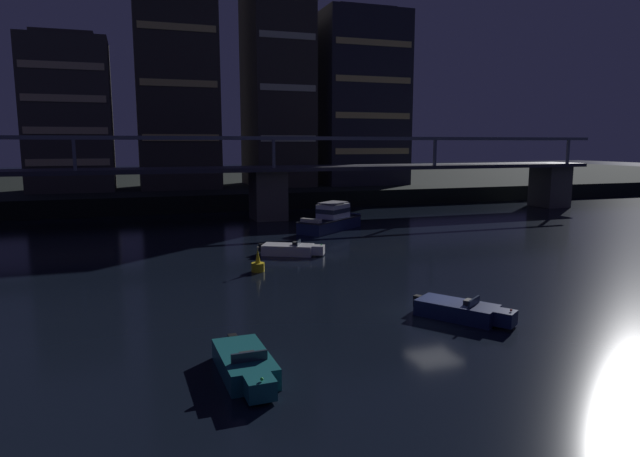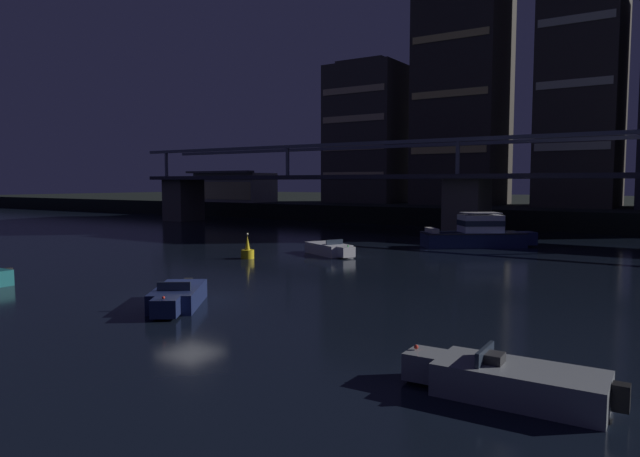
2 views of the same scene
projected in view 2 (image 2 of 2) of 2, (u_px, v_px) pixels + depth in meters
The scene contains 12 objects.
ground_plane at pixel (190, 299), 25.40m from camera, with size 400.00×400.00×0.00m, color black.
far_riverbank at pixel (560, 207), 96.40m from camera, with size 240.00×80.00×2.20m, color black.
river_bridge at pixel (467, 190), 56.06m from camera, with size 85.27×6.40×9.38m.
tower_west_low at pixel (367, 134), 84.66m from camera, with size 10.82×8.73×20.69m.
tower_west_tall at pixel (463, 70), 77.04m from camera, with size 11.01×10.77×36.52m.
tower_central at pixel (584, 60), 69.55m from camera, with size 8.83×13.22×36.09m.
waterfront_pavilion at pixel (235, 187), 88.29m from camera, with size 12.40×7.40×4.70m.
cabin_cruiser_near_left at pixel (477, 234), 45.86m from camera, with size 8.45×7.28×2.79m.
speedboat_near_right at pixel (177, 297), 23.87m from camera, with size 3.92×4.73×1.16m.
speedboat_mid_left at pixel (330, 249), 40.94m from camera, with size 4.92×3.45×1.16m.
speedboat_mid_center at pixel (510, 381), 13.76m from camera, with size 5.20×1.89×1.16m.
channel_buoy at pixel (247, 252), 38.94m from camera, with size 0.90×0.90×1.76m.
Camera 2 is at (18.55, -17.82, 5.21)m, focal length 31.98 mm.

